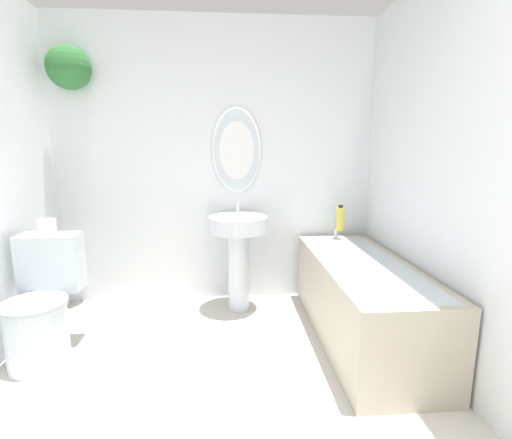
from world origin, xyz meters
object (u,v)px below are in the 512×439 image
Objects in this scene: toilet at (42,308)px; toilet_paper_roll at (47,227)px; bathtub at (362,299)px; pedestal_sink at (238,244)px; shampoo_bottle at (340,218)px.

toilet_paper_roll reaches higher than toilet.
pedestal_sink is at bearing 147.05° from bathtub.
toilet is 0.87× the size of pedestal_sink.
toilet is 0.50× the size of bathtub.
toilet is 2.13m from bathtub.
toilet_paper_roll is at bearing 90.00° from toilet.
shampoo_bottle is (0.88, 0.10, 0.18)m from pedestal_sink.
toilet is at bearing -90.00° from toilet_paper_roll.
pedestal_sink is at bearing -173.35° from shampoo_bottle.
toilet is at bearing -161.26° from shampoo_bottle.
shampoo_bottle is (2.15, 0.73, 0.41)m from toilet.
toilet is 1.44m from pedestal_sink.
bathtub is 7.15× the size of shampoo_bottle.
pedestal_sink is at bearing 26.20° from toilet.
toilet_paper_roll is (-2.13, 0.10, 0.53)m from bathtub.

